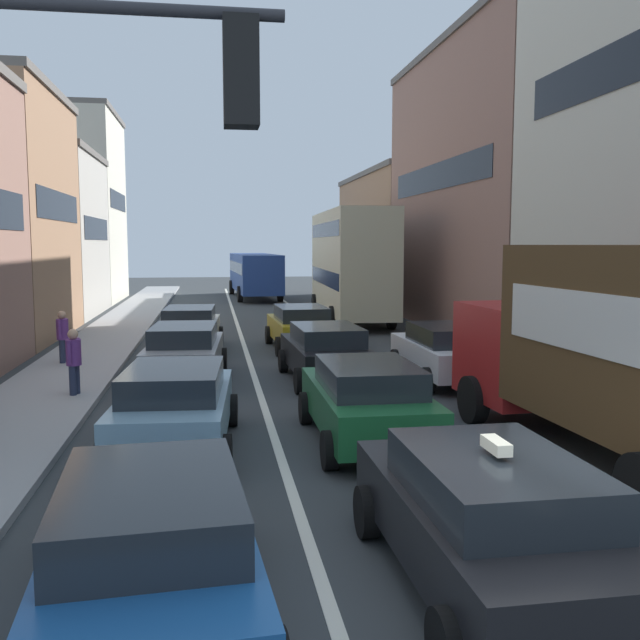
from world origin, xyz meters
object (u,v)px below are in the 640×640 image
object	(u,v)px
wagon_left_lane_second	(175,405)
bus_mid_queue_primary	(351,260)
bus_far_queue_secondary	(255,272)
sedan_left_lane_front	(152,546)
pedestrian_mid_sidewalk	(74,360)
sedan_centre_lane_second	(367,400)
taxi_centre_lane_front	(488,517)
pedestrian_near_kerb	(63,335)
sedan_left_lane_third	(185,351)
sedan_right_lane_behind_truck	(446,351)
removalist_box_truck	(621,345)
coupe_centre_lane_fourth	(301,326)
sedan_left_lane_fourth	(190,327)
hatchback_centre_lane_third	(326,351)

from	to	relation	value
wagon_left_lane_second	bus_mid_queue_primary	world-z (taller)	bus_mid_queue_primary
bus_far_queue_secondary	bus_mid_queue_primary	bearing A→B (deg)	-168.68
sedan_left_lane_front	pedestrian_mid_sidewalk	distance (m)	10.43
sedan_centre_lane_second	pedestrian_mid_sidewalk	size ratio (longest dim) A/B	2.59
wagon_left_lane_second	bus_mid_queue_primary	distance (m)	20.95
taxi_centre_lane_front	wagon_left_lane_second	xyz separation A→B (m)	(-3.44, 5.61, -0.00)
pedestrian_near_kerb	pedestrian_mid_sidewalk	distance (m)	4.70
sedan_left_lane_third	pedestrian_mid_sidewalk	distance (m)	3.11
pedestrian_near_kerb	bus_far_queue_secondary	bearing A→B (deg)	83.30
sedan_right_lane_behind_truck	removalist_box_truck	bearing A→B (deg)	-176.44
taxi_centre_lane_front	bus_mid_queue_primary	xyz separation A→B (m)	(3.62, 25.23, 2.03)
taxi_centre_lane_front	coupe_centre_lane_fourth	size ratio (longest dim) A/B	0.99
sedan_centre_lane_second	sedan_right_lane_behind_truck	distance (m)	6.23
sedan_left_lane_third	pedestrian_near_kerb	bearing A→B (deg)	57.47
removalist_box_truck	sedan_left_lane_fourth	xyz separation A→B (m)	(-7.24, 13.46, -1.18)
bus_mid_queue_primary	pedestrian_mid_sidewalk	xyz separation A→B (m)	(-9.56, -15.30, -1.88)
sedan_left_lane_front	coupe_centre_lane_fourth	bearing A→B (deg)	-15.80
coupe_centre_lane_fourth	pedestrian_near_kerb	bearing A→B (deg)	106.48
sedan_right_lane_behind_truck	coupe_centre_lane_fourth	bearing A→B (deg)	26.39
wagon_left_lane_second	coupe_centre_lane_fourth	distance (m)	11.88
sedan_left_lane_front	sedan_right_lane_behind_truck	xyz separation A→B (m)	(6.64, 10.98, 0.00)
hatchback_centre_lane_third	sedan_right_lane_behind_truck	xyz separation A→B (m)	(3.12, -0.43, 0.00)
wagon_left_lane_second	pedestrian_near_kerb	bearing A→B (deg)	26.17
sedan_left_lane_front	bus_far_queue_secondary	xyz separation A→B (m)	(3.43, 39.91, 0.96)
wagon_left_lane_second	removalist_box_truck	bearing A→B (deg)	-101.40
hatchback_centre_lane_third	sedan_left_lane_third	distance (m)	3.71
sedan_left_lane_third	bus_far_queue_secondary	world-z (taller)	bus_far_queue_secondary
taxi_centre_lane_front	bus_far_queue_secondary	distance (m)	39.75
sedan_left_lane_front	pedestrian_near_kerb	distance (m)	15.12
bus_mid_queue_primary	pedestrian_near_kerb	size ratio (longest dim) A/B	6.38
sedan_left_lane_fourth	pedestrian_near_kerb	size ratio (longest dim) A/B	2.65
sedan_left_lane_fourth	hatchback_centre_lane_third	bearing A→B (deg)	-145.01
wagon_left_lane_second	sedan_left_lane_fourth	distance (m)	11.51
sedan_left_lane_front	coupe_centre_lane_fourth	size ratio (longest dim) A/B	1.01
removalist_box_truck	sedan_left_lane_third	world-z (taller)	removalist_box_truck
taxi_centre_lane_front	bus_far_queue_secondary	bearing A→B (deg)	-0.63
sedan_left_lane_third	sedan_right_lane_behind_truck	xyz separation A→B (m)	(6.77, -1.07, 0.00)
wagon_left_lane_second	coupe_centre_lane_fourth	size ratio (longest dim) A/B	1.01
pedestrian_mid_sidewalk	hatchback_centre_lane_third	bearing A→B (deg)	-152.36
sedan_centre_lane_second	sedan_right_lane_behind_truck	world-z (taller)	same
wagon_left_lane_second	bus_far_queue_secondary	bearing A→B (deg)	-2.04
sedan_left_lane_fourth	bus_far_queue_secondary	size ratio (longest dim) A/B	0.41
sedan_left_lane_fourth	removalist_box_truck	bearing A→B (deg)	-148.59
wagon_left_lane_second	pedestrian_near_kerb	size ratio (longest dim) A/B	2.66
sedan_left_lane_front	hatchback_centre_lane_third	size ratio (longest dim) A/B	1.01
sedan_left_lane_fourth	pedestrian_near_kerb	xyz separation A→B (m)	(-3.58, -2.64, 0.15)
coupe_centre_lane_fourth	bus_far_queue_secondary	world-z (taller)	bus_far_queue_secondary
sedan_centre_lane_second	coupe_centre_lane_fourth	bearing A→B (deg)	-1.12
sedan_left_lane_fourth	pedestrian_mid_sidewalk	world-z (taller)	pedestrian_mid_sidewalk
taxi_centre_lane_front	hatchback_centre_lane_third	distance (m)	11.23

